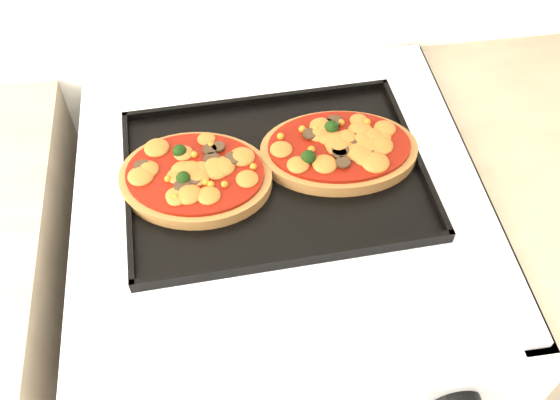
{
  "coord_description": "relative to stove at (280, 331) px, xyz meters",
  "views": [
    {
      "loc": [
        -0.04,
        1.12,
        1.6
      ],
      "look_at": [
        0.04,
        1.67,
        0.92
      ],
      "focal_mm": 40.0,
      "sensor_mm": 36.0,
      "label": 1
    }
  ],
  "objects": [
    {
      "name": "baking_tray",
      "position": [
        -0.0,
        0.02,
        0.47
      ],
      "size": [
        0.44,
        0.34,
        0.02
      ],
      "primitive_type": "cube",
      "rotation": [
        0.0,
        0.0,
        0.04
      ],
      "color": "black",
      "rests_on": "stove"
    },
    {
      "name": "pizza_right",
      "position": [
        0.09,
        0.04,
        0.48
      ],
      "size": [
        0.25,
        0.18,
        0.03
      ],
      "primitive_type": null,
      "rotation": [
        0.0,
        0.0,
        -0.09
      ],
      "color": "olive",
      "rests_on": "baking_tray"
    },
    {
      "name": "pizza_left",
      "position": [
        -0.12,
        0.02,
        0.48
      ],
      "size": [
        0.25,
        0.21,
        0.03
      ],
      "primitive_type": null,
      "rotation": [
        0.0,
        0.0,
        -0.19
      ],
      "color": "olive",
      "rests_on": "baking_tray"
    },
    {
      "name": "stove",
      "position": [
        0.0,
        0.0,
        0.0
      ],
      "size": [
        0.6,
        0.6,
        0.91
      ],
      "primitive_type": "cube",
      "color": "silver",
      "rests_on": "floor"
    }
  ]
}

